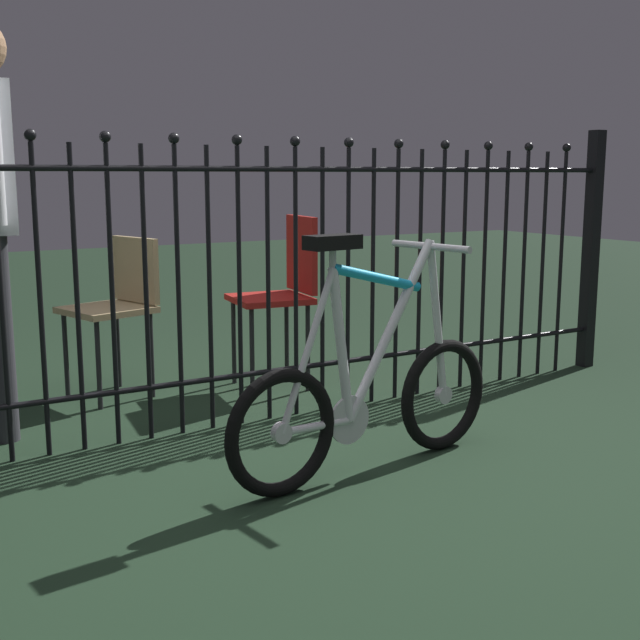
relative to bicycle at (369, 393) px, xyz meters
The scene contains 5 objects.
ground_plane 0.35m from the bicycle, 166.93° to the right, with size 20.00×20.00×0.00m, color #1B2F1E.
iron_fence 0.89m from the bicycle, 106.79° to the left, with size 4.49×0.07×1.34m.
bicycle is the anchor object (origin of this frame).
chair_tan 1.60m from the bicycle, 107.23° to the left, with size 0.46×0.46×0.79m.
chair_red 1.33m from the bicycle, 75.81° to the left, with size 0.42×0.42×0.89m.
Camera 1 is at (-1.45, -2.38, 1.09)m, focal length 45.73 mm.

